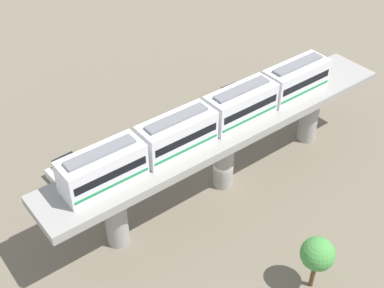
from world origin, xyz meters
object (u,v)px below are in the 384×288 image
(parked_car_blue, at_px, (233,95))
(parked_car_white, at_px, (68,167))
(train, at_px, (210,119))
(tree_near_viaduct, at_px, (318,254))

(parked_car_blue, relative_size, parked_car_white, 1.00)
(train, bearing_deg, parked_car_white, 41.43)
(parked_car_blue, relative_size, tree_near_viaduct, 0.85)
(parked_car_blue, height_order, parked_car_white, same)
(train, height_order, parked_car_white, train)
(parked_car_white, relative_size, tree_near_viaduct, 0.85)
(parked_car_blue, xyz_separation_m, parked_car_white, (0.15, 21.24, 0.00))
(train, xyz_separation_m, parked_car_blue, (10.26, -12.05, -7.77))
(parked_car_blue, bearing_deg, tree_near_viaduct, 155.35)
(tree_near_viaduct, bearing_deg, parked_car_white, 20.69)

